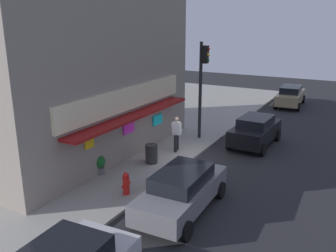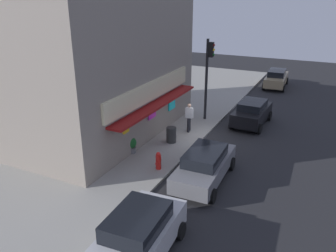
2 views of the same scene
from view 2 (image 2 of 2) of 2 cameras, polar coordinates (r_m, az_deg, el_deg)
The scene contains 12 objects.
ground_plane at distance 21.15m, azimuth 6.10°, elevation -1.99°, with size 59.61×59.61×0.00m, color #232326.
sidewalk at distance 23.61m, azimuth -7.51°, elevation 0.63°, with size 39.74×11.86×0.12m, color gray.
corner_building at distance 21.51m, azimuth -12.46°, elevation 9.68°, with size 12.27×8.87×8.10m.
traffic_light at distance 23.07m, azimuth 6.68°, elevation 9.31°, with size 0.32×0.58×5.43m.
fire_hydrant at distance 17.04m, azimuth -1.60°, elevation -5.78°, with size 0.51×0.27×0.91m.
trash_can at distance 20.01m, azimuth 0.54°, elevation -1.47°, with size 0.58×0.58×0.91m, color #2D2D2D.
pedestrian at distance 21.42m, azimuth 3.51°, elevation 1.62°, with size 0.51×0.55×1.82m.
potted_plant_by_doorway at distance 18.83m, azimuth -6.16°, elevation -3.07°, with size 0.62×0.62×0.88m.
parked_car_black at distance 23.58m, azimuth 13.72°, elevation 2.18°, with size 4.09×2.15×1.62m.
parked_car_silver at distance 11.81m, azimuth -5.04°, elevation -17.67°, with size 4.34×2.29×1.77m.
parked_car_tan at distance 33.95m, azimuth 17.50°, elevation 7.56°, with size 4.59×2.11×1.61m.
parked_car_grey at distance 16.18m, azimuth 6.09°, elevation -6.44°, with size 4.63×2.14×1.57m.
Camera 2 is at (-18.37, -6.42, 8.30)m, focal length 36.80 mm.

